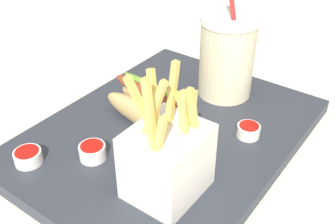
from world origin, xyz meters
TOP-DOWN VIEW (x-y plane):
  - ground_plane at (0.00, 0.00)m, footprint 2.40×2.40m
  - food_tray at (0.00, 0.00)m, footprint 0.43×0.33m
  - soda_cup at (-0.14, 0.01)m, footprint 0.09×0.09m
  - fries_basket at (0.10, 0.07)m, footprint 0.09×0.08m
  - hot_dog_1 at (-0.00, -0.03)m, footprint 0.08×0.17m
  - ketchup_cup_1 at (-0.05, 0.10)m, footprint 0.03×0.03m
  - ketchup_cup_2 at (0.11, -0.04)m, footprint 0.04×0.04m
  - ketchup_cup_3 at (0.16, -0.10)m, footprint 0.04×0.04m

SIDE VIEW (x-z plane):
  - ground_plane at x=0.00m, z-range -0.02..0.00m
  - food_tray at x=0.00m, z-range 0.00..0.02m
  - ketchup_cup_1 at x=-0.05m, z-range 0.02..0.04m
  - ketchup_cup_3 at x=0.16m, z-range 0.02..0.04m
  - ketchup_cup_2 at x=0.11m, z-range 0.02..0.04m
  - hot_dog_1 at x=0.00m, z-range 0.01..0.08m
  - fries_basket at x=0.10m, z-range -0.02..0.15m
  - soda_cup at x=-0.14m, z-range -0.02..0.19m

